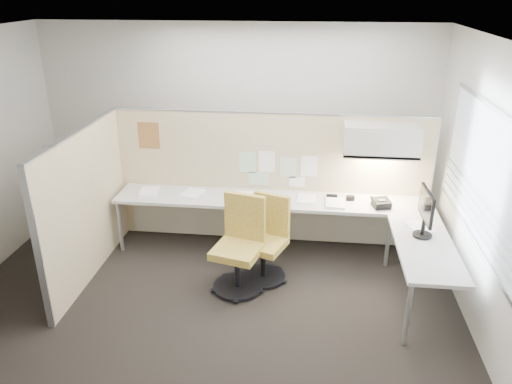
# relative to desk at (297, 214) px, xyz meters

# --- Properties ---
(floor) EXTENTS (5.50, 4.50, 0.01)m
(floor) POSITION_rel_desk_xyz_m (-0.93, -1.13, -0.61)
(floor) COLOR black
(floor) RESTS_ON ground
(ceiling) EXTENTS (5.50, 4.50, 0.01)m
(ceiling) POSITION_rel_desk_xyz_m (-0.93, -1.13, 2.20)
(ceiling) COLOR white
(ceiling) RESTS_ON wall_back
(wall_back) EXTENTS (5.50, 0.02, 2.80)m
(wall_back) POSITION_rel_desk_xyz_m (-0.93, 1.12, 0.80)
(wall_back) COLOR beige
(wall_back) RESTS_ON ground
(wall_front) EXTENTS (5.50, 0.02, 2.80)m
(wall_front) POSITION_rel_desk_xyz_m (-0.93, -3.38, 0.80)
(wall_front) COLOR beige
(wall_front) RESTS_ON ground
(wall_right) EXTENTS (0.02, 4.50, 2.80)m
(wall_right) POSITION_rel_desk_xyz_m (1.82, -1.13, 0.80)
(wall_right) COLOR beige
(wall_right) RESTS_ON ground
(window_pane) EXTENTS (0.01, 2.80, 1.30)m
(window_pane) POSITION_rel_desk_xyz_m (1.79, -1.13, 0.95)
(window_pane) COLOR #9BA9B4
(window_pane) RESTS_ON wall_right
(partition_back) EXTENTS (4.10, 0.06, 1.75)m
(partition_back) POSITION_rel_desk_xyz_m (-0.38, 0.47, 0.27)
(partition_back) COLOR beige
(partition_back) RESTS_ON floor
(partition_left) EXTENTS (0.06, 2.20, 1.75)m
(partition_left) POSITION_rel_desk_xyz_m (-2.43, -0.63, 0.27)
(partition_left) COLOR beige
(partition_left) RESTS_ON floor
(desk) EXTENTS (4.00, 2.07, 0.73)m
(desk) POSITION_rel_desk_xyz_m (0.00, 0.00, 0.00)
(desk) COLOR beige
(desk) RESTS_ON floor
(overhead_bin) EXTENTS (0.90, 0.36, 0.38)m
(overhead_bin) POSITION_rel_desk_xyz_m (0.97, 0.26, 0.91)
(overhead_bin) COLOR beige
(overhead_bin) RESTS_ON partition_back
(task_light_strip) EXTENTS (0.60, 0.06, 0.02)m
(task_light_strip) POSITION_rel_desk_xyz_m (0.97, 0.26, 0.70)
(task_light_strip) COLOR #FFEABF
(task_light_strip) RESTS_ON overhead_bin
(pinned_papers) EXTENTS (1.01, 0.00, 0.47)m
(pinned_papers) POSITION_rel_desk_xyz_m (-0.30, 0.44, 0.43)
(pinned_papers) COLOR #8CBF8C
(pinned_papers) RESTS_ON partition_back
(poster) EXTENTS (0.28, 0.00, 0.35)m
(poster) POSITION_rel_desk_xyz_m (-1.98, 0.44, 0.82)
(poster) COLOR orange
(poster) RESTS_ON partition_back
(chair_left) EXTENTS (0.61, 0.63, 1.08)m
(chair_left) POSITION_rel_desk_xyz_m (-0.61, -0.75, -0.10)
(chair_left) COLOR black
(chair_left) RESTS_ON floor
(chair_right) EXTENTS (0.60, 0.61, 1.00)m
(chair_right) POSITION_rel_desk_xyz_m (-0.34, -0.51, -0.14)
(chair_right) COLOR black
(chair_right) RESTS_ON floor
(monitor) EXTENTS (0.21, 0.50, 0.53)m
(monitor) POSITION_rel_desk_xyz_m (1.37, -0.68, 0.43)
(monitor) COLOR black
(monitor) RESTS_ON desk
(phone) EXTENTS (0.25, 0.24, 0.12)m
(phone) POSITION_rel_desk_xyz_m (1.01, 0.04, 0.18)
(phone) COLOR black
(phone) RESTS_ON desk
(stapler) EXTENTS (0.14, 0.04, 0.05)m
(stapler) POSITION_rel_desk_xyz_m (0.42, 0.25, 0.15)
(stapler) COLOR black
(stapler) RESTS_ON desk
(tape_dispenser) EXTENTS (0.11, 0.07, 0.06)m
(tape_dispenser) POSITION_rel_desk_xyz_m (0.65, 0.21, 0.16)
(tape_dispenser) COLOR black
(tape_dispenser) RESTS_ON desk
(coat_hook) EXTENTS (0.18, 0.48, 1.43)m
(coat_hook) POSITION_rel_desk_xyz_m (-2.51, -1.20, 0.81)
(coat_hook) COLOR silver
(coat_hook) RESTS_ON partition_left
(paper_stack_0) EXTENTS (0.27, 0.33, 0.03)m
(paper_stack_0) POSITION_rel_desk_xyz_m (-1.94, 0.16, 0.14)
(paper_stack_0) COLOR white
(paper_stack_0) RESTS_ON desk
(paper_stack_1) EXTENTS (0.29, 0.35, 0.02)m
(paper_stack_1) POSITION_rel_desk_xyz_m (-1.37, 0.18, 0.14)
(paper_stack_1) COLOR white
(paper_stack_1) RESTS_ON desk
(paper_stack_2) EXTENTS (0.28, 0.34, 0.05)m
(paper_stack_2) POSITION_rel_desk_xyz_m (-0.65, 0.10, 0.15)
(paper_stack_2) COLOR white
(paper_stack_2) RESTS_ON desk
(paper_stack_3) EXTENTS (0.25, 0.32, 0.01)m
(paper_stack_3) POSITION_rel_desk_xyz_m (0.10, 0.18, 0.14)
(paper_stack_3) COLOR white
(paper_stack_3) RESTS_ON desk
(paper_stack_4) EXTENTS (0.24, 0.30, 0.03)m
(paper_stack_4) POSITION_rel_desk_xyz_m (0.46, 0.07, 0.14)
(paper_stack_4) COLOR white
(paper_stack_4) RESTS_ON desk
(paper_stack_5) EXTENTS (0.30, 0.35, 0.02)m
(paper_stack_5) POSITION_rel_desk_xyz_m (1.37, -0.49, 0.14)
(paper_stack_5) COLOR white
(paper_stack_5) RESTS_ON desk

